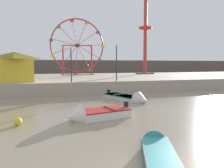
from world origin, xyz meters
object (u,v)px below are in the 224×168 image
motorboat_pale_grey (131,98)px  ferris_wheel_red_frame (77,47)px  carnival_booth_yellow_awning (15,66)px  motorboat_white_red_stripe (93,114)px  motorboat_teal_painted (159,158)px  promenade_lamp_far (71,59)px  promenade_lamp_near (117,57)px  drop_tower_red_tower (145,37)px  mooring_buoy_orange (18,122)px

motorboat_pale_grey → ferris_wheel_red_frame: ferris_wheel_red_frame is taller
ferris_wheel_red_frame → carnival_booth_yellow_awning: 16.66m
ferris_wheel_red_frame → carnival_booth_yellow_awning: ferris_wheel_red_frame is taller
motorboat_pale_grey → ferris_wheel_red_frame: bearing=163.0°
motorboat_white_red_stripe → ferris_wheel_red_frame: size_ratio=0.41×
motorboat_teal_painted → promenade_lamp_far: (-0.68, 17.75, 3.60)m
motorboat_teal_painted → promenade_lamp_near: promenade_lamp_near is taller
drop_tower_red_tower → mooring_buoy_orange: size_ratio=37.22×
motorboat_white_red_stripe → promenade_lamp_far: promenade_lamp_far is taller
carnival_booth_yellow_awning → promenade_lamp_near: promenade_lamp_near is taller
promenade_lamp_far → ferris_wheel_red_frame: bearing=79.2°
motorboat_pale_grey → promenade_lamp_near: promenade_lamp_near is taller
carnival_booth_yellow_awning → motorboat_white_red_stripe: bearing=-72.0°
carnival_booth_yellow_awning → mooring_buoy_orange: bearing=-88.2°
promenade_lamp_near → ferris_wheel_red_frame: bearing=97.5°
motorboat_teal_painted → promenade_lamp_near: size_ratio=1.38×
motorboat_pale_grey → promenade_lamp_far: bearing=-161.7°
motorboat_white_red_stripe → promenade_lamp_near: promenade_lamp_near is taller
carnival_booth_yellow_awning → ferris_wheel_red_frame: bearing=51.1°
motorboat_white_red_stripe → mooring_buoy_orange: size_ratio=9.51×
motorboat_white_red_stripe → motorboat_pale_grey: motorboat_white_red_stripe is taller
motorboat_pale_grey → promenade_lamp_far: promenade_lamp_far is taller
drop_tower_red_tower → promenade_lamp_near: 20.73m
motorboat_pale_grey → drop_tower_red_tower: drop_tower_red_tower is taller
drop_tower_red_tower → mooring_buoy_orange: bearing=-126.9°
motorboat_teal_painted → drop_tower_red_tower: size_ratio=0.36×
motorboat_pale_grey → promenade_lamp_far: size_ratio=1.39×
promenade_lamp_near → mooring_buoy_orange: (-9.44, -11.50, -3.87)m
promenade_lamp_near → promenade_lamp_far: 5.23m
drop_tower_red_tower → promenade_lamp_near: drop_tower_red_tower is taller
carnival_booth_yellow_awning → promenade_lamp_far: promenade_lamp_far is taller
ferris_wheel_red_frame → promenade_lamp_far: bearing=-100.8°
motorboat_pale_grey → mooring_buoy_orange: 10.52m
motorboat_white_red_stripe → carnival_booth_yellow_awning: bearing=-78.8°
drop_tower_red_tower → ferris_wheel_red_frame: bearing=-178.0°
motorboat_teal_painted → mooring_buoy_orange: bearing=58.7°
carnival_booth_yellow_awning → mooring_buoy_orange: 14.34m
mooring_buoy_orange → ferris_wheel_red_frame: bearing=75.1°
promenade_lamp_far → motorboat_teal_painted: bearing=-87.8°
motorboat_pale_grey → motorboat_teal_painted: (-3.95, -12.11, 0.07)m
motorboat_pale_grey → promenade_lamp_far: 8.18m
carnival_booth_yellow_awning → mooring_buoy_orange: size_ratio=10.52×
motorboat_pale_grey → motorboat_white_red_stripe: bearing=-61.8°
motorboat_teal_painted → drop_tower_red_tower: (16.15, 34.44, 8.56)m
motorboat_teal_painted → carnival_booth_yellow_awning: bearing=39.4°
ferris_wheel_red_frame → motorboat_teal_painted: bearing=-94.1°
drop_tower_red_tower → carnival_booth_yellow_awning: drop_tower_red_tower is taller
mooring_buoy_orange → promenade_lamp_far: bearing=69.5°
promenade_lamp_far → mooring_buoy_orange: size_ratio=8.80×
motorboat_pale_grey → ferris_wheel_red_frame: (-1.54, 21.86, 6.26)m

